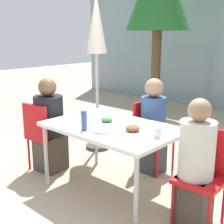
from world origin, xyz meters
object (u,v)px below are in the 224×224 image
chair_far (150,130)px  closed_umbrella (96,36)px  person_right (196,166)px  person_left (49,128)px  chair_right (204,169)px  chair_left (42,132)px  bottle (84,120)px  drinking_cup (157,133)px  salad_bowl (102,129)px  person_far (153,128)px

chair_far → closed_umbrella: size_ratio=0.39×
person_right → person_left: bearing=1.8°
person_right → chair_far: bearing=-38.4°
person_left → chair_right: size_ratio=1.35×
chair_right → chair_far: bearing=-34.1°
chair_right → chair_left: bearing=6.3°
person_left → bottle: 0.93m
chair_left → closed_umbrella: 1.55m
chair_right → drinking_cup: chair_right is taller
chair_left → drinking_cup: chair_left is taller
chair_right → bottle: (-1.11, -0.44, 0.34)m
chair_far → drinking_cup: bearing=41.6°
salad_bowl → person_right: bearing=17.0°
person_far → salad_bowl: person_far is taller
chair_left → person_left: person_left is taller
person_left → bottle: person_left is taller
chair_left → drinking_cup: bearing=0.3°
person_right → person_far: 1.14m
closed_umbrella → chair_left: bearing=-86.6°
person_right → salad_bowl: (-0.90, -0.27, 0.22)m
person_right → chair_far: (-1.01, 0.71, -0.04)m
closed_umbrella → bottle: bearing=-50.0°
chair_left → drinking_cup: 1.62m
chair_far → closed_umbrella: (-1.02, 0.07, 1.15)m
person_far → salad_bowl: (0.03, -0.93, 0.20)m
person_right → chair_far: 1.24m
person_far → chair_right: bearing=61.9°
chair_right → salad_bowl: chair_right is taller
salad_bowl → drinking_cup: bearing=23.2°
chair_left → chair_far: (0.96, 0.96, 0.00)m
person_right → chair_far: person_right is taller
bottle → drinking_cup: bottle is taller
chair_left → chair_far: same height
person_far → chair_far: bearing=-122.0°
chair_right → drinking_cup: 0.53m
chair_far → person_far: (0.08, -0.05, 0.06)m
chair_far → chair_right: bearing=61.6°
chair_left → salad_bowl: chair_left is taller
chair_right → person_right: size_ratio=0.75×
drinking_cup → salad_bowl: drinking_cup is taller
salad_bowl → bottle: bearing=-152.9°
person_right → salad_bowl: size_ratio=6.44×
chair_left → person_far: person_far is taller
chair_left → person_left: bearing=58.0°
person_left → salad_bowl: bearing=-12.8°
person_right → person_far: person_far is taller
chair_far → drinking_cup: (0.62, -0.77, 0.28)m
chair_left → drinking_cup: (1.58, 0.20, 0.28)m
person_far → closed_umbrella: bearing=-94.1°
chair_right → closed_umbrella: (-2.07, 0.71, 1.15)m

